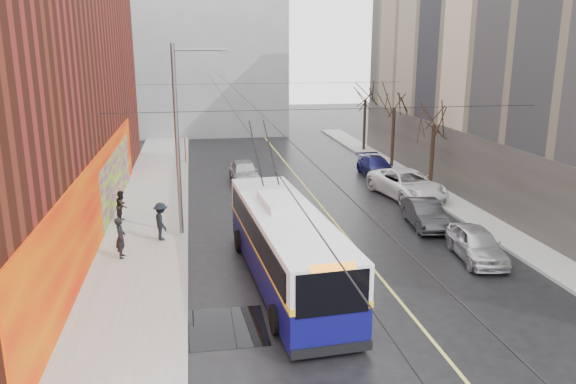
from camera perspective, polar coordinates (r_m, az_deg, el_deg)
name	(u,v)px	position (r m, az deg, el deg)	size (l,w,h in m)	color
ground	(372,323)	(19.28, 8.49, -12.99)	(140.00, 140.00, 0.00)	black
sidewalk_left	(149,223)	(29.61, -13.98, -3.10)	(4.00, 60.00, 0.15)	gray
sidewalk_right	(459,208)	(32.92, 16.98, -1.52)	(2.00, 60.00, 0.15)	gray
lane_line	(321,205)	(32.23, 3.35, -1.36)	(0.12, 50.00, 0.01)	#BFB74C
building_far	(184,44)	(61.15, -10.47, 14.56)	(20.50, 12.10, 18.00)	gray
streetlight_pole	(180,136)	(26.48, -10.87, 5.62)	(2.65, 0.60, 9.00)	slate
catenary_wires	(247,95)	(31.19, -4.16, 9.77)	(18.00, 60.00, 0.22)	black
tree_near	(435,112)	(35.53, 14.70, 7.87)	(3.20, 3.20, 6.40)	black
tree_mid	(395,97)	(41.95, 10.79, 9.45)	(3.20, 3.20, 6.68)	black
tree_far	(366,91)	(48.55, 7.89, 10.11)	(3.20, 3.20, 6.57)	black
puddle	(222,328)	(18.89, -6.69, -13.52)	(2.84, 2.81, 0.01)	black
pigeons_flying	(261,92)	(26.38, -2.75, 10.09)	(3.84, 2.20, 0.99)	slate
trolleybus	(286,244)	(21.47, -0.22, -5.35)	(3.33, 11.83, 5.55)	#0B0A4C
parked_car_a	(477,244)	(25.32, 18.61, -5.01)	(1.65, 4.11, 1.40)	silver
parked_car_b	(425,214)	(29.10, 13.74, -2.16)	(1.43, 4.11, 1.35)	#28282B
parked_car_c	(407,184)	(34.43, 12.00, 0.80)	(2.74, 5.94, 1.65)	white
parked_car_d	(376,167)	(39.75, 8.95, 2.56)	(1.88, 4.62, 1.34)	navy
following_car	(244,172)	(37.39, -4.47, 2.06)	(1.79, 4.44, 1.51)	#A7A7AC
pedestrian_a	(121,238)	(24.78, -16.64, -4.48)	(0.64, 0.42, 1.76)	black
pedestrian_b	(122,206)	(29.96, -16.53, -1.34)	(0.77, 0.60, 1.58)	black
pedestrian_c	(161,221)	(26.53, -12.77, -2.93)	(1.15, 0.66, 1.78)	black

